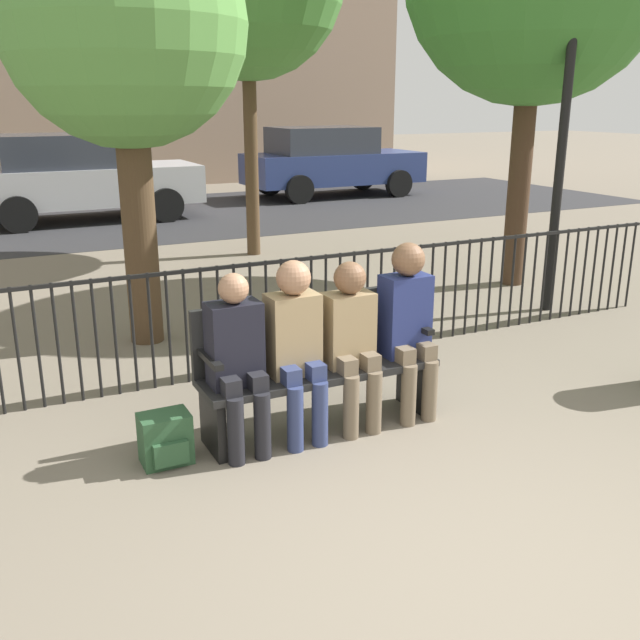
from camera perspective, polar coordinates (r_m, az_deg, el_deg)
ground_plane at (r=3.70m, az=14.46°, el=-20.22°), size 80.00×80.00×0.00m
park_bench at (r=4.96m, az=-0.41°, el=-3.16°), size 1.68×0.45×0.92m
seated_person_0 at (r=4.57m, az=-6.62°, el=-2.81°), size 0.34×0.39×1.19m
seated_person_1 at (r=4.70m, az=-1.94°, el=-1.66°), size 0.34×0.39×1.23m
seated_person_2 at (r=4.89m, az=2.51°, el=-1.28°), size 0.34×0.39×1.18m
seated_person_3 at (r=5.11m, az=7.06°, el=0.04°), size 0.34×0.39×1.27m
backpack at (r=4.68m, az=-12.24°, el=-9.30°), size 0.31×0.26×0.33m
fence_railing at (r=5.96m, az=-5.52°, el=0.96°), size 9.01×0.03×0.95m
tree_1 at (r=6.75m, az=-15.39°, el=21.69°), size 2.12×2.12×3.91m
lamp_post at (r=7.98m, az=19.26°, el=17.75°), size 0.28×0.28×3.66m
street_surface at (r=14.47m, az=-18.17°, el=7.54°), size 24.00×6.00×0.01m
parked_car_0 at (r=17.33m, az=0.82°, el=12.63°), size 4.20×1.94×1.62m
parked_car_1 at (r=14.44m, az=-18.66°, el=10.84°), size 4.20×1.94×1.62m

